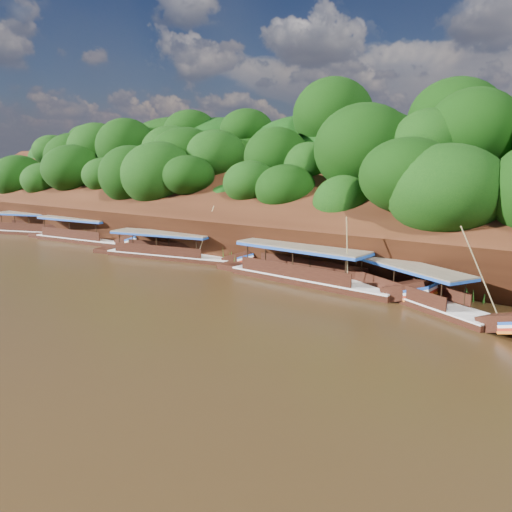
% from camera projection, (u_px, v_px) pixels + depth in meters
% --- Properties ---
extents(ground, '(160.00, 160.00, 0.00)m').
position_uv_depth(ground, '(223.00, 302.00, 31.43)').
color(ground, black).
rests_on(ground, ground).
extents(riverbank, '(120.00, 30.06, 19.40)m').
position_uv_depth(riverbank, '(373.00, 232.00, 48.97)').
color(riverbank, black).
rests_on(riverbank, ground).
extents(boat_0, '(13.53, 8.16, 5.92)m').
position_uv_depth(boat_0, '(421.00, 297.00, 30.85)').
color(boat_0, black).
rests_on(boat_0, ground).
extents(boat_1, '(15.75, 3.38, 5.73)m').
position_uv_depth(boat_1, '(320.00, 277.00, 35.67)').
color(boat_1, black).
rests_on(boat_1, ground).
extents(boat_2, '(15.18, 5.14, 5.40)m').
position_uv_depth(boat_2, '(178.00, 253.00, 45.18)').
color(boat_2, black).
rests_on(boat_2, ground).
extents(boat_3, '(15.02, 3.96, 3.15)m').
position_uv_depth(boat_3, '(88.00, 237.00, 54.37)').
color(boat_3, black).
rests_on(boat_3, ground).
extents(boat_4, '(14.51, 6.94, 3.11)m').
position_uv_depth(boat_4, '(46.00, 230.00, 60.11)').
color(boat_4, black).
rests_on(boat_4, ground).
extents(reeds, '(48.97, 2.54, 1.91)m').
position_uv_depth(reeds, '(276.00, 261.00, 40.33)').
color(reeds, '#265D17').
rests_on(reeds, ground).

